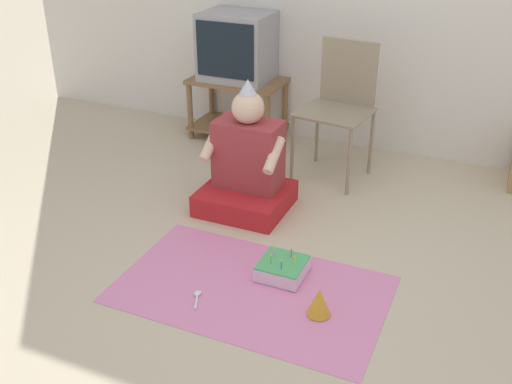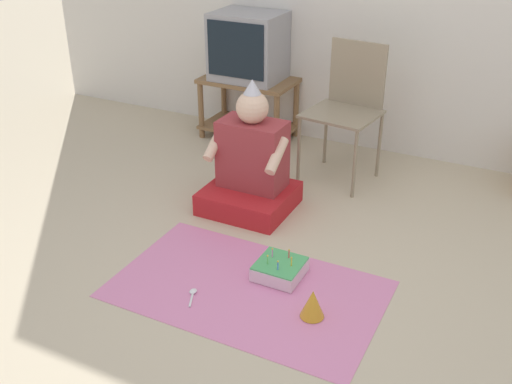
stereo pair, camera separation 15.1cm
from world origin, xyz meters
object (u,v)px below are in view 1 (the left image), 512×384
folding_chair (340,100)px  tv (237,46)px  person_seated (247,168)px  birthday_cake (283,268)px  party_hat_blue (319,302)px

folding_chair → tv: bearing=160.4°
person_seated → birthday_cake: size_ratio=3.48×
tv → folding_chair: size_ratio=0.57×
folding_chair → birthday_cake: size_ratio=3.87×
person_seated → birthday_cake: (0.49, -0.62, -0.22)m
folding_chair → person_seated: 0.86m
tv → birthday_cake: 2.10m
tv → folding_chair: tv is taller
tv → party_hat_blue: (1.33, -1.91, -0.66)m
tv → person_seated: 1.28m
birthday_cake → party_hat_blue: party_hat_blue is taller
party_hat_blue → tv: bearing=124.8°
tv → folding_chair: 1.01m
person_seated → party_hat_blue: 1.17m
tv → party_hat_blue: bearing=-55.2°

